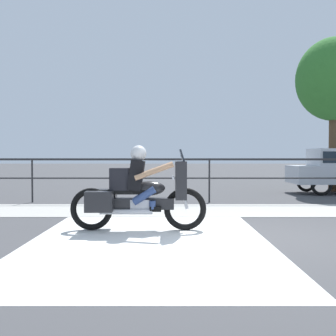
{
  "coord_description": "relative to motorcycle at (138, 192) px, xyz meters",
  "views": [
    {
      "loc": [
        -1.19,
        -6.95,
        1.37
      ],
      "look_at": [
        -1.19,
        0.94,
        1.12
      ],
      "focal_mm": 45.0,
      "sensor_mm": 36.0,
      "label": 1
    }
  ],
  "objects": [
    {
      "name": "fence_railing",
      "position": [
        1.73,
        4.48,
        0.31
      ],
      "size": [
        36.0,
        0.05,
        1.27
      ],
      "color": "#232326",
      "rests_on": "ground"
    },
    {
      "name": "sidewalk_band",
      "position": [
        1.73,
        2.75,
        -0.69
      ],
      "size": [
        44.0,
        2.4,
        0.01
      ],
      "primitive_type": "cube",
      "color": "#A8A59E",
      "rests_on": "ground"
    },
    {
      "name": "motorcycle",
      "position": [
        0.0,
        0.0,
        0.0
      ],
      "size": [
        2.47,
        0.76,
        1.54
      ],
      "rotation": [
        0.0,
        0.0,
        -0.06
      ],
      "color": "black",
      "rests_on": "ground"
    },
    {
      "name": "ground_plane",
      "position": [
        1.73,
        -0.65,
        -0.69
      ],
      "size": [
        120.0,
        120.0,
        0.0
      ],
      "primitive_type": "plane",
      "color": "#424244"
    },
    {
      "name": "crosswalk_band",
      "position": [
        0.24,
        -0.85,
        -0.69
      ],
      "size": [
        3.77,
        6.0,
        0.01
      ],
      "primitive_type": "cube",
      "color": "silver",
      "rests_on": "ground"
    },
    {
      "name": "tree_behind_sign",
      "position": [
        6.74,
        8.15,
        3.46
      ],
      "size": [
        2.81,
        2.81,
        5.74
      ],
      "color": "brown",
      "rests_on": "ground"
    }
  ]
}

